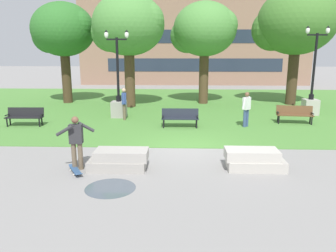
% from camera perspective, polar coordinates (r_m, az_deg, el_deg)
% --- Properties ---
extents(ground_plane, '(140.00, 140.00, 0.00)m').
position_cam_1_polar(ground_plane, '(12.68, 3.03, -3.90)').
color(ground_plane, gray).
extents(grass_lawn, '(40.00, 20.00, 0.02)m').
position_cam_1_polar(grass_lawn, '(22.44, 2.67, 3.52)').
color(grass_lawn, '#4C8438').
rests_on(grass_lawn, ground).
extents(concrete_block_center, '(1.88, 0.90, 0.64)m').
position_cam_1_polar(concrete_block_center, '(10.51, -8.48, -5.85)').
color(concrete_block_center, '#9E9991').
rests_on(concrete_block_center, ground).
extents(concrete_block_left, '(1.87, 0.90, 0.64)m').
position_cam_1_polar(concrete_block_left, '(10.77, 14.71, -5.68)').
color(concrete_block_left, '#B2ADA3').
rests_on(concrete_block_left, ground).
extents(person_skateboarder, '(1.05, 0.65, 1.71)m').
position_cam_1_polar(person_skateboarder, '(10.59, -15.69, -2.29)').
color(person_skateboarder, brown).
rests_on(person_skateboarder, ground).
extents(skateboard, '(0.69, 0.98, 0.14)m').
position_cam_1_polar(skateboard, '(10.55, -15.81, -7.41)').
color(skateboard, '#2D4C75').
rests_on(skateboard, ground).
extents(puddle, '(1.39, 1.39, 0.01)m').
position_cam_1_polar(puddle, '(9.25, -10.00, -10.59)').
color(puddle, '#47515B').
rests_on(puddle, ground).
extents(park_bench_near_left, '(1.80, 0.54, 0.90)m').
position_cam_1_polar(park_bench_near_left, '(16.01, 2.12, 1.64)').
color(park_bench_near_left, '#1E232D').
rests_on(park_bench_near_left, grass_lawn).
extents(park_bench_near_right, '(1.85, 0.75, 0.90)m').
position_cam_1_polar(park_bench_near_right, '(18.07, 21.18, 2.07)').
color(park_bench_near_right, brown).
rests_on(park_bench_near_right, grass_lawn).
extents(park_bench_far_left, '(1.81, 0.58, 0.90)m').
position_cam_1_polar(park_bench_far_left, '(17.78, -23.65, 1.69)').
color(park_bench_far_left, black).
rests_on(park_bench_far_left, grass_lawn).
extents(lamp_post_left, '(1.32, 0.80, 4.76)m').
position_cam_1_polar(lamp_post_left, '(18.59, -8.58, 4.51)').
color(lamp_post_left, gray).
rests_on(lamp_post_left, grass_lawn).
extents(lamp_post_right, '(1.32, 0.80, 5.03)m').
position_cam_1_polar(lamp_post_right, '(20.85, 23.67, 4.59)').
color(lamp_post_right, '#ADA89E').
rests_on(lamp_post_right, grass_lawn).
extents(tree_near_right, '(4.85, 4.62, 7.27)m').
position_cam_1_polar(tree_near_right, '(22.04, -7.05, 16.89)').
color(tree_near_right, '#4C3823').
rests_on(tree_near_right, grass_lawn).
extents(tree_near_left, '(4.53, 4.32, 6.95)m').
position_cam_1_polar(tree_near_left, '(23.45, 6.29, 16.20)').
color(tree_near_left, '#4C3823').
rests_on(tree_near_left, grass_lawn).
extents(tree_far_right, '(5.46, 5.20, 7.81)m').
position_cam_1_polar(tree_far_right, '(24.42, 21.37, 16.44)').
color(tree_far_right, '#42301E').
rests_on(tree_far_right, grass_lawn).
extents(tree_far_left, '(4.55, 4.34, 6.96)m').
position_cam_1_polar(tree_far_left, '(24.77, -17.88, 15.50)').
color(tree_far_left, '#42301E').
rests_on(tree_far_left, grass_lawn).
extents(person_bystander_near_lawn, '(0.57, 0.70, 1.71)m').
position_cam_1_polar(person_bystander_near_lawn, '(16.45, 13.50, 3.17)').
color(person_bystander_near_lawn, '#384C7A').
rests_on(person_bystander_near_lawn, grass_lawn).
extents(person_bystander_far_lawn, '(0.29, 0.63, 1.71)m').
position_cam_1_polar(person_bystander_far_lawn, '(17.85, -7.65, 4.15)').
color(person_bystander_far_lawn, brown).
rests_on(person_bystander_far_lawn, grass_lawn).
extents(building_facade_distant, '(25.18, 1.03, 9.19)m').
position_cam_1_polar(building_facade_distant, '(36.68, 4.66, 14.30)').
color(building_facade_distant, '#8E6B56').
rests_on(building_facade_distant, ground).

